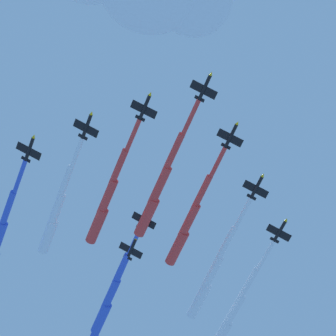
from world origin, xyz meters
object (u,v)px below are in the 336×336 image
Objects in this scene: jet_port_mid at (212,274)px; jet_lead at (160,186)px; jet_starboard_inner at (108,197)px; jet_port_outer at (234,312)px; jet_trail_starboard at (99,326)px; jet_port_inner at (189,221)px; jet_starboard_mid at (57,210)px; jet_trail_port at (111,294)px.

jet_lead is at bearing -138.45° from jet_port_mid.
jet_lead is 1.07× the size of jet_starboard_inner.
jet_port_outer is 1.02× the size of jet_trail_starboard.
jet_port_inner reaches higher than jet_starboard_inner.
jet_starboard_inner is 0.94× the size of jet_port_mid.
jet_lead is 64.05m from jet_trail_starboard.
jet_port_outer is at bearing 43.68° from jet_port_mid.
jet_trail_starboard is (28.88, 42.48, -0.46)m from jet_starboard_mid.
jet_port_mid is 57.26m from jet_starboard_mid.
jet_lead is at bearing -145.13° from jet_port_inner.
jet_port_inner is at bearing -134.58° from jet_port_outer.
jet_trail_port is at bearing 110.05° from jet_port_inner.
jet_port_inner is 21.66m from jet_port_mid.
jet_starboard_mid is at bearing -175.84° from jet_port_mid.
jet_port_mid is at bearing -53.68° from jet_trail_starboard.
jet_port_mid is 0.99× the size of jet_port_outer.
jet_port_inner is 0.93× the size of jet_port_mid.
jet_starboard_mid reaches higher than jet_starboard_inner.
jet_port_outer is at bearing 13.77° from jet_starboard_mid.
jet_trail_starboard is (-42.03, 25.11, 1.75)m from jet_port_outer.
jet_port_inner reaches higher than jet_starboard_mid.
jet_lead is 35.40m from jet_starboard_mid.
jet_starboard_mid is 51.37m from jet_trail_starboard.
jet_trail_port is (28.31, 27.05, -0.09)m from jet_starboard_mid.
jet_trail_port reaches higher than jet_lead.
jet_trail_starboard is (-28.18, 38.33, 1.94)m from jet_port_mid.
jet_port_outer reaches higher than jet_port_mid.
jet_starboard_inner is 45.82m from jet_port_mid.
jet_port_mid is (14.66, 15.71, -2.71)m from jet_port_inner.
jet_port_mid is 19.15m from jet_port_outer.
jet_trail_port is at bearing -92.13° from jet_trail_starboard.
jet_starboard_inner reaches higher than jet_lead.
jet_starboard_inner is at bearing 179.27° from jet_port_inner.
jet_trail_port is 15.44m from jet_trail_starboard.
jet_port_mid is at bearing -38.54° from jet_trail_port.
jet_port_inner reaches higher than jet_lead.
jet_port_mid is 1.08× the size of jet_trail_port.
jet_lead is at bearing -36.25° from jet_starboard_inner.
jet_lead reaches higher than jet_port_mid.
jet_starboard_inner is at bearing -38.83° from jet_starboard_mid.
jet_lead is at bearing -137.75° from jet_port_outer.
jet_trail_port is at bearing 89.70° from jet_lead.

